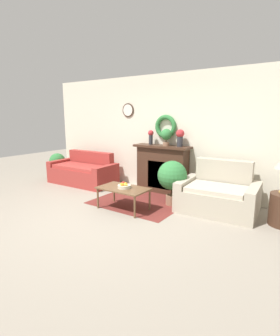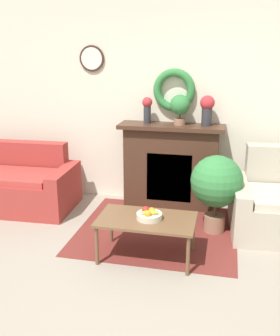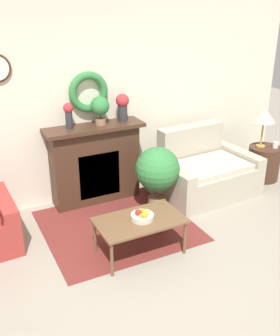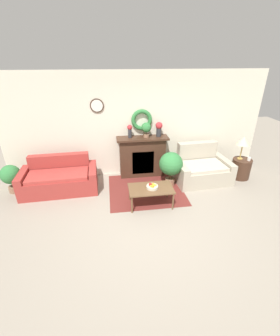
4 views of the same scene
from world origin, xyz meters
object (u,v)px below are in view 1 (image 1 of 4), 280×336
object	(u,v)px
loveseat_right	(218,195)
potted_plant_floor_by_loveseat	(172,177)
fireplace	(162,169)
couch_left	(83,172)
vase_on_mantel_left	(151,136)
vase_on_mantel_right	(180,137)
fruit_bowl	(124,186)
potted_plant_on_mantel	(166,135)
potted_plant_floor_by_couch	(58,162)
coffee_table	(123,190)

from	to	relation	value
loveseat_right	potted_plant_floor_by_loveseat	xyz separation A→B (m)	(-0.88, -0.20, 0.26)
fireplace	couch_left	world-z (taller)	fireplace
vase_on_mantel_left	vase_on_mantel_right	world-z (taller)	vase_on_mantel_right
fruit_bowl	potted_plant_on_mantel	xyz separation A→B (m)	(0.10, 1.42, 0.86)
loveseat_right	vase_on_mantel_left	distance (m)	2.12
vase_on_mantel_left	vase_on_mantel_right	distance (m)	0.75
couch_left	fruit_bowl	size ratio (longest dim) A/B	7.17
potted_plant_on_mantel	couch_left	bearing A→B (deg)	-167.93
potted_plant_floor_by_couch	vase_on_mantel_right	bearing A→B (deg)	6.87
coffee_table	potted_plant_on_mantel	xyz separation A→B (m)	(0.13, 1.41, 0.95)
vase_on_mantel_right	potted_plant_on_mantel	size ratio (longest dim) A/B	0.99
potted_plant_floor_by_couch	potted_plant_floor_by_loveseat	distance (m)	3.83
coffee_table	vase_on_mantel_right	xyz separation A→B (m)	(0.46, 1.43, 0.93)
vase_on_mantel_right	loveseat_right	bearing A→B (deg)	-24.32
vase_on_mantel_left	potted_plant_on_mantel	world-z (taller)	potted_plant_on_mantel
couch_left	fruit_bowl	bearing A→B (deg)	-26.49
vase_on_mantel_left	potted_plant_floor_by_loveseat	distance (m)	1.36
vase_on_mantel_right	potted_plant_floor_by_couch	distance (m)	3.77
fruit_bowl	potted_plant_floor_by_loveseat	distance (m)	0.99
potted_plant_floor_by_loveseat	fireplace	bearing A→B (deg)	132.46
fireplace	vase_on_mantel_left	xyz separation A→B (m)	(-0.32, 0.01, 0.74)
potted_plant_floor_by_couch	fireplace	bearing A→B (deg)	7.69
potted_plant_floor_by_couch	loveseat_right	bearing A→B (deg)	-0.48
coffee_table	potted_plant_on_mantel	distance (m)	1.70
vase_on_mantel_right	potted_plant_on_mantel	distance (m)	0.33
fireplace	vase_on_mantel_left	world-z (taller)	vase_on_mantel_left
fruit_bowl	potted_plant_on_mantel	world-z (taller)	potted_plant_on_mantel
coffee_table	potted_plant_on_mantel	bearing A→B (deg)	84.87
loveseat_right	coffee_table	world-z (taller)	loveseat_right
fruit_bowl	potted_plant_floor_by_loveseat	xyz separation A→B (m)	(0.61, 0.77, 0.11)
coffee_table	vase_on_mantel_left	world-z (taller)	vase_on_mantel_left
loveseat_right	vase_on_mantel_left	xyz separation A→B (m)	(-1.81, 0.48, 0.98)
fireplace	vase_on_mantel_right	distance (m)	0.88
coffee_table	potted_plant_floor_by_loveseat	world-z (taller)	potted_plant_floor_by_loveseat
loveseat_right	potted_plant_floor_by_couch	xyz separation A→B (m)	(-4.70, 0.04, 0.12)
fruit_bowl	vase_on_mantel_left	distance (m)	1.69
fireplace	vase_on_mantel_right	world-z (taller)	vase_on_mantel_right
coffee_table	potted_plant_floor_by_couch	distance (m)	3.34
couch_left	potted_plant_floor_by_loveseat	world-z (taller)	potted_plant_floor_by_loveseat
potted_plant_on_mantel	potted_plant_floor_by_loveseat	world-z (taller)	potted_plant_on_mantel
fireplace	potted_plant_floor_by_couch	size ratio (longest dim) A/B	1.91
couch_left	vase_on_mantel_left	xyz separation A→B (m)	(1.78, 0.49, 1.00)
potted_plant_on_mantel	loveseat_right	bearing A→B (deg)	-18.24
couch_left	vase_on_mantel_right	size ratio (longest dim) A/B	4.83
fruit_bowl	potted_plant_floor_by_loveseat	world-z (taller)	potted_plant_floor_by_loveseat
loveseat_right	potted_plant_on_mantel	xyz separation A→B (m)	(-1.39, 0.46, 1.02)
potted_plant_on_mantel	potted_plant_floor_by_loveseat	size ratio (longest dim) A/B	0.42
coffee_table	vase_on_mantel_left	size ratio (longest dim) A/B	2.87
potted_plant_floor_by_loveseat	fruit_bowl	bearing A→B (deg)	-128.56
vase_on_mantel_left	fireplace	bearing A→B (deg)	-0.97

